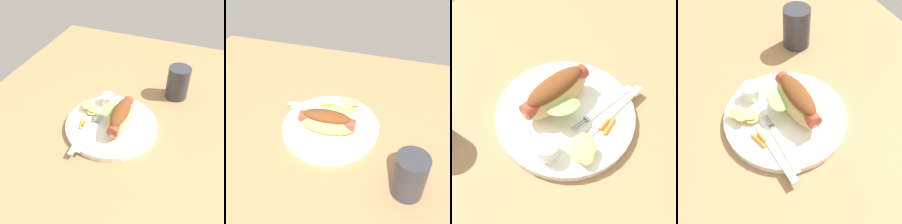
{
  "view_description": "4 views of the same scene",
  "coord_description": "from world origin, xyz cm",
  "views": [
    {
      "loc": [
        -52.27,
        -20.33,
        53.29
      ],
      "look_at": [
        0.24,
        0.5,
        5.58
      ],
      "focal_mm": 43.83,
      "sensor_mm": 36.0,
      "label": 1
    },
    {
      "loc": [
        17.84,
        -51.46,
        51.09
      ],
      "look_at": [
        2.01,
        0.67,
        6.38
      ],
      "focal_mm": 44.61,
      "sensor_mm": 36.0,
      "label": 2
    },
    {
      "loc": [
        20.98,
        23.79,
        47.13
      ],
      "look_at": [
        1.92,
        2.32,
        5.4
      ],
      "focal_mm": 48.1,
      "sensor_mm": 36.0,
      "label": 3
    },
    {
      "loc": [
        -35.84,
        17.68,
        51.58
      ],
      "look_at": [
        -1.47,
        0.23,
        4.03
      ],
      "focal_mm": 49.08,
      "sensor_mm": 36.0,
      "label": 4
    }
  ],
  "objects": [
    {
      "name": "fork",
      "position": [
        -6.01,
        4.47,
        1.8
      ],
      "size": [
        15.17,
        1.32,
        0.4
      ],
      "rotation": [
        0.0,
        0.0,
        -0.01
      ],
      "color": "silver",
      "rests_on": "plate"
    },
    {
      "name": "drinking_cup",
      "position": [
        21.48,
        -13.26,
        5.22
      ],
      "size": [
        6.88,
        6.88,
        10.44
      ],
      "primitive_type": "cylinder",
      "color": "#333338",
      "rests_on": "ground_plane"
    },
    {
      "name": "chips_pile",
      "position": [
        3.18,
        8.52,
        2.69
      ],
      "size": [
        5.86,
        6.53,
        1.99
      ],
      "color": "#E3D068",
      "rests_on": "plate"
    },
    {
      "name": "sauce_ramekin",
      "position": [
        7.89,
        4.76,
        3.19
      ],
      "size": [
        4.09,
        4.09,
        3.18
      ],
      "primitive_type": "cylinder",
      "color": "white",
      "rests_on": "plate"
    },
    {
      "name": "hot_dog",
      "position": [
        0.47,
        -2.09,
        5.04
      ],
      "size": [
        14.76,
        9.81,
        6.52
      ],
      "rotation": [
        0.0,
        0.0,
        0.03
      ],
      "color": "tan",
      "rests_on": "plate"
    },
    {
      "name": "ground_plane",
      "position": [
        0.0,
        0.0,
        -0.9
      ],
      "size": [
        120.0,
        90.0,
        1.8
      ],
      "primitive_type": "cube",
      "color": "#9E754C"
    },
    {
      "name": "plate",
      "position": [
        0.38,
        0.58,
        0.8
      ],
      "size": [
        25.64,
        25.64,
        1.6
      ],
      "primitive_type": "cylinder",
      "color": "white",
      "rests_on": "ground_plane"
    },
    {
      "name": "knife",
      "position": [
        -7.26,
        6.28,
        1.78
      ],
      "size": [
        14.89,
        2.42,
        0.36
      ],
      "primitive_type": "cube",
      "rotation": [
        0.0,
        0.0,
        0.07
      ],
      "color": "silver",
      "rests_on": "plate"
    },
    {
      "name": "carrot_garnish",
      "position": [
        -3.4,
        7.77,
        1.95
      ],
      "size": [
        4.0,
        2.41,
        0.78
      ],
      "color": "orange",
      "rests_on": "plate"
    }
  ]
}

